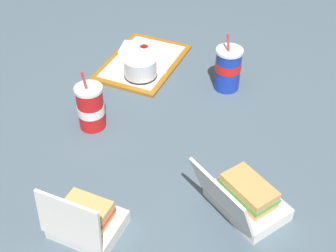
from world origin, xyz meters
name	(u,v)px	position (x,y,z in m)	size (l,w,h in m)	color
ground_plane	(167,137)	(0.00, 0.00, 0.00)	(3.20, 3.20, 0.00)	#4C6070
food_tray	(143,62)	(-0.38, -0.22, 0.01)	(0.40, 0.30, 0.01)	#A56619
cake_container	(140,68)	(-0.28, -0.19, 0.05)	(0.12, 0.12, 0.07)	black
ketchup_cup	(144,49)	(-0.45, -0.23, 0.03)	(0.04, 0.04, 0.02)	white
napkin_stack	(133,48)	(-0.46, -0.29, 0.02)	(0.10, 0.10, 0.00)	white
plastic_fork	(163,65)	(-0.37, -0.13, 0.02)	(0.11, 0.01, 0.01)	white
clamshell_sandwich_right	(86,220)	(0.41, -0.09, 0.04)	(0.17, 0.19, 0.18)	white
clamshell_sandwich_corner	(245,198)	(0.22, 0.28, 0.04)	(0.28, 0.28, 0.17)	white
soda_cup_back	(228,68)	(-0.32, 0.12, 0.08)	(0.09, 0.09, 0.22)	#1938B7
soda_cup_front	(91,107)	(0.02, -0.25, 0.08)	(0.09, 0.09, 0.21)	red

